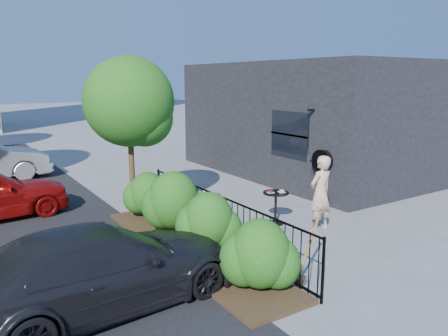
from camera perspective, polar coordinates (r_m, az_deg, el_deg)
ground at (r=10.24m, az=6.50°, el=-8.14°), size 120.00×120.00×0.00m
shop_building at (r=16.73m, az=11.50°, el=6.40°), size 6.22×9.00×4.00m
fence at (r=9.22m, az=-0.70°, el=-6.63°), size 0.05×6.05×1.10m
planting_bed at (r=9.07m, az=-4.50°, el=-10.49°), size 1.30×6.00×0.08m
shrubs at (r=8.97m, az=-4.31°, el=-6.25°), size 1.10×5.60×1.24m
patio_tree at (r=10.92m, az=-11.88°, el=7.77°), size 2.20×2.20×3.94m
cafe_table at (r=10.56m, az=6.77°, el=-4.44°), size 0.63×0.63×0.84m
woman at (r=10.19m, az=12.48°, el=-3.27°), size 0.68×0.49×1.76m
shovel at (r=7.56m, az=10.87°, el=-10.67°), size 0.52×0.18×1.38m
car_darkgrey at (r=7.02m, az=-15.62°, el=-12.41°), size 4.53×2.18×1.27m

